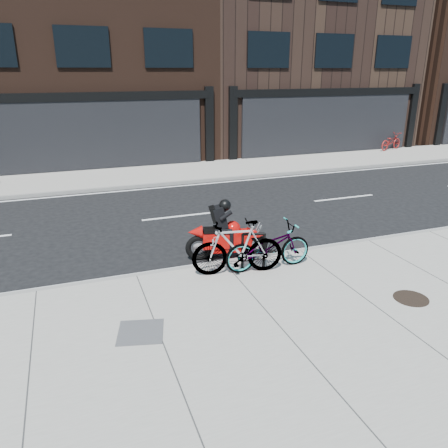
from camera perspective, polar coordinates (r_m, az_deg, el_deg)
name	(u,v)px	position (r m, az deg, el deg)	size (l,w,h in m)	color
ground	(199,238)	(11.85, -3.29, -1.86)	(120.00, 120.00, 0.00)	black
sidewalk_near	(285,336)	(7.68, 7.94, -14.23)	(60.00, 6.00, 0.13)	gray
sidewalk_far	(146,175)	(19.08, -10.11, 6.32)	(60.00, 3.50, 0.13)	gray
building_center	(73,7)	(25.29, -19.17, 25.19)	(12.00, 10.00, 14.50)	black
building_mideast	(287,35)	(28.38, 8.29, 23.20)	(12.00, 10.00, 12.50)	black
building_east	(445,36)	(35.58, 26.94, 21.06)	(10.00, 10.00, 13.00)	black
bike_rack	(253,248)	(9.48, 3.85, -3.21)	(0.51, 0.19, 0.89)	black
bicycle_front	(268,246)	(9.62, 5.79, -2.93)	(0.69, 1.98, 1.04)	gray
bicycle_rear	(238,248)	(9.32, 1.79, -3.11)	(0.56, 1.97, 1.18)	gray
motorcycle	(230,235)	(10.39, 0.84, -1.39)	(1.98, 0.78, 1.49)	black
bicycle_far	(391,141)	(26.16, 20.97, 10.04)	(0.61, 1.76, 0.92)	maroon
manhole_cover	(411,298)	(9.28, 23.23, -8.91)	(0.66, 0.66, 0.01)	black
utility_grate	(141,332)	(7.69, -10.84, -13.68)	(0.75, 0.75, 0.01)	#444446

